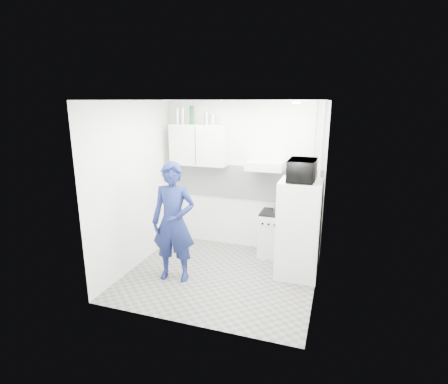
% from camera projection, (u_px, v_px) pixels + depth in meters
% --- Properties ---
extents(floor, '(2.80, 2.80, 0.00)m').
position_uv_depth(floor, '(220.00, 276.00, 5.33)').
color(floor, slate).
rests_on(floor, ground).
extents(ceiling, '(2.80, 2.80, 0.00)m').
position_uv_depth(ceiling, '(219.00, 100.00, 4.68)').
color(ceiling, white).
rests_on(ceiling, wall_back).
extents(wall_back, '(2.80, 0.00, 2.80)m').
position_uv_depth(wall_back, '(243.00, 177.00, 6.15)').
color(wall_back, white).
rests_on(wall_back, floor).
extents(wall_left, '(0.00, 2.60, 2.60)m').
position_uv_depth(wall_left, '(135.00, 186.00, 5.44)').
color(wall_left, white).
rests_on(wall_left, floor).
extents(wall_right, '(0.00, 2.60, 2.60)m').
position_uv_depth(wall_right, '(320.00, 203.00, 4.58)').
color(wall_right, white).
rests_on(wall_right, floor).
extents(person, '(0.69, 0.50, 1.77)m').
position_uv_depth(person, '(174.00, 222.00, 5.06)').
color(person, '#151F51').
rests_on(person, floor).
extents(stove, '(0.47, 0.47, 0.76)m').
position_uv_depth(stove, '(274.00, 235.00, 5.96)').
color(stove, silver).
rests_on(stove, floor).
extents(fridge, '(0.62, 0.62, 1.48)m').
position_uv_depth(fridge, '(299.00, 229.00, 5.20)').
color(fridge, white).
rests_on(fridge, floor).
extents(stove_top, '(0.45, 0.45, 0.03)m').
position_uv_depth(stove_top, '(275.00, 213.00, 5.86)').
color(stove_top, black).
rests_on(stove_top, stove).
extents(saucepan, '(0.19, 0.19, 0.11)m').
position_uv_depth(saucepan, '(279.00, 209.00, 5.87)').
color(saucepan, silver).
rests_on(saucepan, stove_top).
extents(microwave, '(0.56, 0.38, 0.31)m').
position_uv_depth(microwave, '(302.00, 170.00, 4.97)').
color(microwave, black).
rests_on(microwave, fridge).
extents(bottle_a, '(0.06, 0.06, 0.27)m').
position_uv_depth(bottle_a, '(177.00, 116.00, 6.09)').
color(bottle_a, silver).
rests_on(bottle_a, upper_cabinet).
extents(bottle_b, '(0.07, 0.07, 0.27)m').
position_uv_depth(bottle_b, '(183.00, 116.00, 6.05)').
color(bottle_b, silver).
rests_on(bottle_b, upper_cabinet).
extents(bottle_c, '(0.08, 0.08, 0.32)m').
position_uv_depth(bottle_c, '(192.00, 115.00, 6.00)').
color(bottle_c, '#144C1E').
rests_on(bottle_c, upper_cabinet).
extents(canister_a, '(0.08, 0.08, 0.20)m').
position_uv_depth(canister_a, '(206.00, 119.00, 5.93)').
color(canister_a, silver).
rests_on(canister_a, upper_cabinet).
extents(canister_b, '(0.09, 0.09, 0.17)m').
position_uv_depth(canister_b, '(212.00, 120.00, 5.90)').
color(canister_b, silver).
rests_on(canister_b, upper_cabinet).
extents(upper_cabinet, '(1.00, 0.35, 0.70)m').
position_uv_depth(upper_cabinet, '(199.00, 145.00, 6.08)').
color(upper_cabinet, white).
rests_on(upper_cabinet, wall_back).
extents(range_hood, '(0.60, 0.50, 0.14)m').
position_uv_depth(range_hood, '(266.00, 165.00, 5.72)').
color(range_hood, silver).
rests_on(range_hood, wall_back).
extents(backsplash, '(2.74, 0.03, 0.60)m').
position_uv_depth(backsplash, '(243.00, 182.00, 6.16)').
color(backsplash, white).
rests_on(backsplash, wall_back).
extents(pipe_a, '(0.05, 0.05, 2.60)m').
position_uv_depth(pipe_a, '(319.00, 183.00, 5.68)').
color(pipe_a, silver).
rests_on(pipe_a, floor).
extents(pipe_b, '(0.04, 0.04, 2.60)m').
position_uv_depth(pipe_b, '(311.00, 182.00, 5.72)').
color(pipe_b, silver).
rests_on(pipe_b, floor).
extents(ceiling_spot_fixture, '(0.10, 0.10, 0.02)m').
position_uv_depth(ceiling_spot_fixture, '(297.00, 103.00, 4.56)').
color(ceiling_spot_fixture, white).
rests_on(ceiling_spot_fixture, ceiling).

